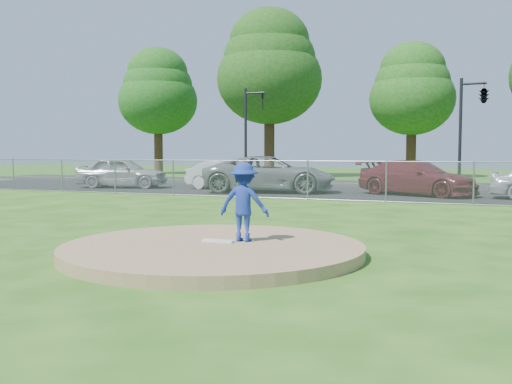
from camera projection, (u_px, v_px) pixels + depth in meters
ground at (346, 206)px, 19.45m from camera, size 120.00×120.00×0.00m
pitchers_mound at (213, 249)px, 10.23m from camera, size 5.40×5.40×0.20m
pitching_rubber at (218, 241)px, 10.41m from camera, size 0.60×0.15×0.04m
chain_link_fence at (359, 181)px, 21.24m from camera, size 40.00×0.06×1.50m
parking_lot at (381, 193)px, 25.43m from camera, size 50.00×8.00×0.01m
street at (405, 185)px, 32.34m from camera, size 60.00×7.00×0.01m
tree_far_left at (158, 91)px, 48.57m from camera, size 6.72×6.72×10.74m
tree_left at (269, 66)px, 42.43m from camera, size 7.84×7.84×12.53m
tree_center at (412, 89)px, 41.48m from camera, size 6.16×6.16×9.84m
traffic_signal_left at (249, 126)px, 33.62m from camera, size 1.28×0.20×5.60m
traffic_signal_center at (481, 97)px, 28.65m from camera, size 1.42×2.48×5.60m
pitcher at (244, 202)px, 10.47m from camera, size 0.98×0.62×1.44m
traffic_cone at (224, 184)px, 26.85m from camera, size 0.35×0.35×0.69m
parked_car_silver at (122, 172)px, 29.41m from camera, size 4.97×3.08×1.58m
parked_car_white at (228, 175)px, 27.93m from camera, size 4.42×2.00×1.41m
parked_car_gray at (270, 174)px, 26.03m from camera, size 6.47×4.13×1.66m
parked_car_darkred at (417, 178)px, 24.19m from camera, size 5.54×3.86×1.49m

